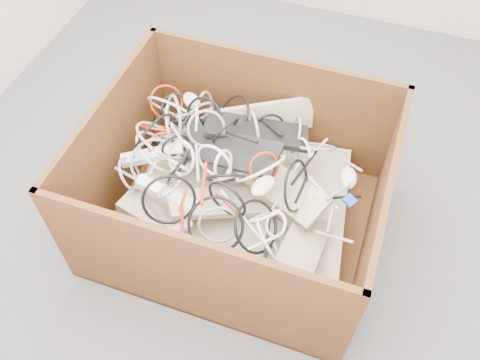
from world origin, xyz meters
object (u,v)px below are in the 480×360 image
(cardboard_box, at_px, (235,203))
(power_strip_left, at_px, (152,155))
(power_strip_right, at_px, (166,194))
(vga_plug, at_px, (350,201))

(cardboard_box, height_order, power_strip_left, cardboard_box)
(cardboard_box, xyz_separation_m, power_strip_left, (-0.36, -0.01, 0.20))
(power_strip_right, bearing_deg, power_strip_left, 135.28)
(power_strip_left, xyz_separation_m, vga_plug, (0.83, 0.03, 0.01))
(power_strip_right, height_order, vga_plug, power_strip_right)
(cardboard_box, distance_m, power_strip_right, 0.34)
(vga_plug, bearing_deg, power_strip_right, -133.24)
(cardboard_box, bearing_deg, vga_plug, 2.36)
(cardboard_box, distance_m, power_strip_left, 0.41)
(cardboard_box, xyz_separation_m, vga_plug, (0.47, 0.02, 0.21))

